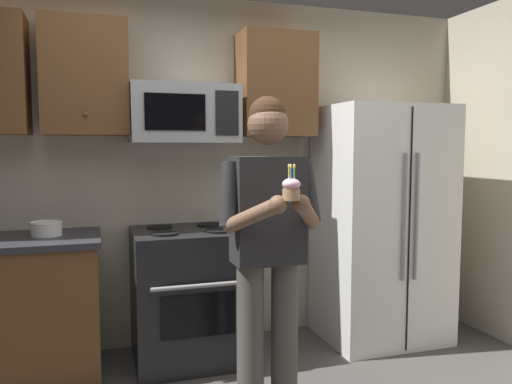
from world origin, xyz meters
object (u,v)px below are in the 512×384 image
bowl_large_white (46,228)px  oven_range (189,295)px  refrigerator (381,224)px  cupcake (291,189)px  person (268,239)px  microwave (184,114)px

bowl_large_white → oven_range: bearing=-3.1°
bowl_large_white → refrigerator: bearing=-2.1°
refrigerator → bowl_large_white: bearing=177.9°
refrigerator → bowl_large_white: 2.42m
refrigerator → cupcake: (-1.22, -1.16, 0.39)m
bowl_large_white → cupcake: (1.20, -1.25, 0.32)m
oven_range → bowl_large_white: size_ratio=4.67×
refrigerator → person: bearing=-145.7°
person → refrigerator: bearing=34.3°
microwave → refrigerator: (1.50, -0.16, -0.82)m
oven_range → refrigerator: 1.56m
oven_range → cupcake: cupcake is taller
person → cupcake: bearing=-90.0°
person → microwave: bearing=106.1°
microwave → refrigerator: 1.72m
oven_range → cupcake: size_ratio=5.36×
microwave → oven_range: bearing=-90.0°
bowl_large_white → person: 1.51m
bowl_large_white → person: bearing=-37.5°
oven_range → microwave: (0.00, 0.12, 1.26)m
bowl_large_white → cupcake: bearing=-46.2°
oven_range → cupcake: bearing=-76.6°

